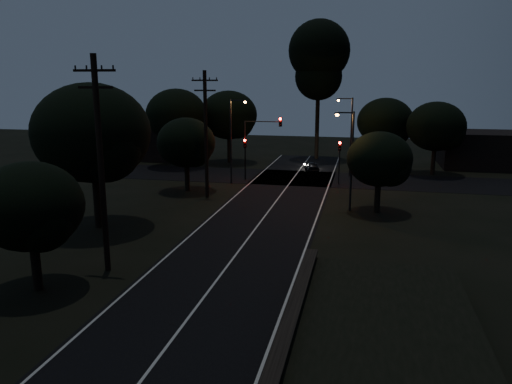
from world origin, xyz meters
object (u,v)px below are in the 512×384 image
at_px(signal_left, 245,152).
at_px(utility_pole_mid, 101,162).
at_px(streetlight_a, 233,135).
at_px(streetlight_c, 350,154).
at_px(tall_pine, 319,59).
at_px(car, 312,166).
at_px(utility_pole_far, 206,133).
at_px(streetlight_b, 349,131).
at_px(signal_mast, 262,137).
at_px(signal_right, 339,154).

bearing_deg(signal_left, utility_pole_mid, -93.21).
xyz_separation_m(utility_pole_mid, streetlight_a, (0.69, 23.00, -1.10)).
bearing_deg(streetlight_c, streetlight_a, 144.31).
height_order(tall_pine, signal_left, tall_pine).
bearing_deg(tall_pine, car, -87.46).
bearing_deg(streetlight_c, utility_pole_far, 170.40).
xyz_separation_m(streetlight_b, streetlight_c, (0.52, -14.00, -0.29)).
height_order(signal_mast, streetlight_c, streetlight_c).
bearing_deg(signal_left, signal_right, 0.00).
bearing_deg(streetlight_c, tall_pine, 100.93).
bearing_deg(signal_left, tall_pine, 69.54).
relative_size(utility_pole_far, signal_mast, 1.68).
relative_size(tall_pine, signal_mast, 2.70).
distance_m(streetlight_b, car, 6.00).
distance_m(tall_pine, streetlight_c, 26.63).
xyz_separation_m(signal_left, streetlight_a, (-0.71, -1.99, 1.80)).
bearing_deg(signal_left, signal_mast, 0.13).
relative_size(signal_right, signal_mast, 0.66).
bearing_deg(streetlight_b, signal_right, -100.00).
distance_m(signal_right, streetlight_c, 10.18).
xyz_separation_m(utility_pole_mid, signal_left, (1.40, 24.99, -2.90)).
distance_m(signal_left, streetlight_c, 14.52).
bearing_deg(utility_pole_mid, tall_pine, 80.07).
bearing_deg(utility_pole_far, streetlight_c, -9.60).
relative_size(utility_pole_mid, streetlight_a, 1.38).
bearing_deg(tall_pine, streetlight_c, -79.07).
xyz_separation_m(signal_mast, streetlight_c, (8.74, -9.99, 0.01)).
bearing_deg(signal_mast, tall_pine, 75.38).
distance_m(signal_mast, streetlight_b, 9.15).
distance_m(signal_mast, streetlight_a, 3.13).
height_order(utility_pole_mid, signal_left, utility_pole_mid).
xyz_separation_m(streetlight_a, streetlight_b, (10.61, 6.00, 0.00)).
relative_size(signal_mast, car, 1.95).
bearing_deg(signal_right, signal_mast, 179.97).
height_order(utility_pole_far, car, utility_pole_far).
bearing_deg(utility_pole_far, signal_mast, 68.89).
xyz_separation_m(signal_left, signal_mast, (1.69, 0.00, 1.50)).
xyz_separation_m(signal_left, car, (6.00, 6.01, -2.29)).
distance_m(utility_pole_mid, signal_left, 25.19).
xyz_separation_m(signal_left, streetlight_b, (9.91, 4.01, 1.80)).
bearing_deg(streetlight_c, signal_mast, 131.19).
distance_m(streetlight_a, streetlight_c, 13.72).
xyz_separation_m(streetlight_a, streetlight_c, (11.14, -8.00, -0.29)).
bearing_deg(signal_mast, streetlight_a, -140.23).
relative_size(utility_pole_far, car, 3.28).
xyz_separation_m(utility_pole_far, signal_right, (10.60, 7.99, -2.65)).
height_order(signal_right, signal_mast, signal_mast).
height_order(signal_left, streetlight_c, streetlight_c).
bearing_deg(tall_pine, utility_pole_far, -106.93).
xyz_separation_m(utility_pole_mid, tall_pine, (7.00, 40.00, 6.42)).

